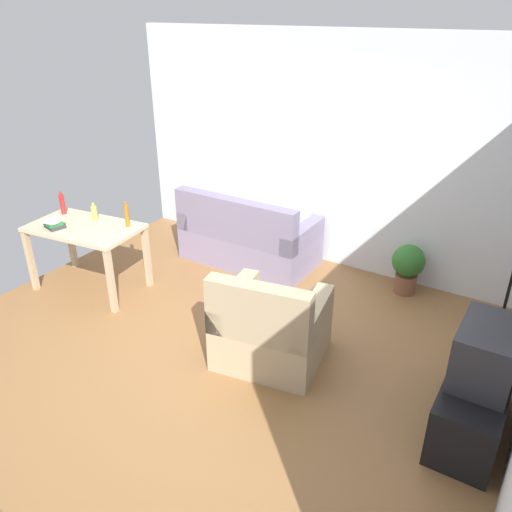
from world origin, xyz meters
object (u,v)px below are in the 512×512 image
couch (247,239)px  bottle_amber (127,215)px  desk (85,235)px  potted_plant (408,266)px  bottle_squat (94,213)px  book_stack (54,224)px  bottle_red (62,204)px  tv_stand (474,403)px  tv (487,353)px  armchair (270,330)px

couch → bottle_amber: size_ratio=5.66×
desk → potted_plant: bearing=23.4°
bottle_amber → bottle_squat: bearing=-171.7°
couch → desk: couch is taller
bottle_amber → book_stack: size_ratio=1.25×
bottle_red → bottle_squat: (0.45, 0.06, -0.03)m
tv_stand → bottle_amber: (-3.70, 0.23, 0.65)m
couch → bottle_squat: bearing=47.5°
tv → book_stack: 4.34m
tv → bottle_squat: (-4.14, 0.17, 0.15)m
potted_plant → bottle_red: bottle_red is taller
bottle_squat → bottle_amber: 0.44m
couch → bottle_squat: bottle_squat is taller
tv_stand → desk: bearing=90.2°
book_stack → potted_plant: bearing=31.2°
desk → armchair: 2.41m
bottle_amber → book_stack: bottle_amber is taller
tv → couch: bearing=63.8°
armchair → book_stack: (-2.61, -0.14, 0.49)m
armchair → book_stack: bearing=-6.9°
bottle_amber → bottle_red: bearing=-172.4°
desk → bottle_squat: bottle_squat is taller
couch → tv: 3.32m
couch → bottle_squat: 1.83m
armchair → bottle_red: 2.92m
book_stack → bottle_red: bearing=127.4°
couch → book_stack: size_ratio=7.08×
couch → potted_plant: size_ratio=2.84×
couch → bottle_amber: 1.54m
tv → potted_plant: 2.09m
tv_stand → bottle_red: 4.63m
tv → armchair: size_ratio=0.58×
tv → tv_stand: bearing=90.0°
armchair → book_stack: size_ratio=4.50×
bottle_amber → book_stack: bearing=-144.4°
couch → potted_plant: 1.93m
couch → book_stack: bearing=50.6°
book_stack → tv_stand: bearing=2.9°
bottle_red → book_stack: size_ratio=1.16×
bottle_amber → tv: bearing=-3.6°
bottle_squat → desk: bearing=-83.1°
potted_plant → bottle_squat: bottle_squat is taller
tv → desk: size_ratio=0.47×
tv_stand → tv: tv is taller
couch → desk: size_ratio=1.27×
couch → tv_stand: size_ratio=1.47×
potted_plant → bottle_squat: 3.51m
couch → bottle_red: 2.19m
bottle_squat → book_stack: 0.44m
couch → armchair: bearing=128.6°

